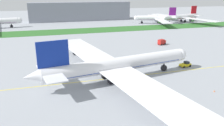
# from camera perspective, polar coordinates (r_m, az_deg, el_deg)

# --- Properties ---
(ground_plane) EXTENTS (600.00, 600.00, 0.00)m
(ground_plane) POSITION_cam_1_polar(r_m,az_deg,el_deg) (81.61, 4.28, -3.23)
(ground_plane) COLOR #9399A0
(ground_plane) RESTS_ON ground
(apron_taxi_line) EXTENTS (280.00, 0.36, 0.01)m
(apron_taxi_line) POSITION_cam_1_polar(r_m,az_deg,el_deg) (81.16, 4.41, -3.35)
(apron_taxi_line) COLOR yellow
(apron_taxi_line) RESTS_ON ground
(grass_median_strip) EXTENTS (320.00, 24.00, 0.10)m
(grass_median_strip) POSITION_cam_1_polar(r_m,az_deg,el_deg) (174.76, -7.36, 7.98)
(grass_median_strip) COLOR #2D6628
(grass_median_strip) RESTS_ON ground
(airliner_foreground) EXTENTS (58.91, 97.14, 15.48)m
(airliner_foreground) POSITION_cam_1_polar(r_m,az_deg,el_deg) (76.12, 0.95, -0.54)
(airliner_foreground) COLOR white
(airliner_foreground) RESTS_ON ground
(pushback_tug) EXTENTS (6.41, 3.31, 2.16)m
(pushback_tug) POSITION_cam_1_polar(r_m,az_deg,el_deg) (95.31, 17.83, -0.32)
(pushback_tug) COLOR yellow
(pushback_tug) RESTS_ON ground
(ground_crew_wingwalker_port) EXTENTS (0.40, 0.50, 1.58)m
(ground_crew_wingwalker_port) POSITION_cam_1_polar(r_m,az_deg,el_deg) (90.32, -2.45, -0.46)
(ground_crew_wingwalker_port) COLOR black
(ground_crew_wingwalker_port) RESTS_ON ground
(ground_crew_marshaller_front) EXTENTS (0.29, 0.54, 1.56)m
(ground_crew_marshaller_front) POSITION_cam_1_polar(r_m,az_deg,el_deg) (57.73, 18.32, -12.45)
(ground_crew_marshaller_front) COLOR black
(ground_crew_marshaller_front) RESTS_ON ground
(ground_crew_wingwalker_starboard) EXTENTS (0.48, 0.44, 1.61)m
(ground_crew_wingwalker_starboard) POSITION_cam_1_polar(r_m,az_deg,el_deg) (89.71, 3.41, -0.59)
(ground_crew_wingwalker_starboard) COLOR black
(ground_crew_wingwalker_starboard) RESTS_ON ground
(traffic_cone_near_nose) EXTENTS (0.36, 0.36, 0.58)m
(traffic_cone_near_nose) POSITION_cam_1_polar(r_m,az_deg,el_deg) (75.50, 24.14, -6.37)
(traffic_cone_near_nose) COLOR #F2590C
(traffic_cone_near_nose) RESTS_ON ground
(service_truck_baggage_loader) EXTENTS (5.26, 3.95, 2.96)m
(service_truck_baggage_loader) POSITION_cam_1_polar(r_m,az_deg,el_deg) (130.83, 12.29, 5.16)
(service_truck_baggage_loader) COLOR #B21E19
(service_truck_baggage_loader) RESTS_ON ground
(service_truck_fuel_bowser) EXTENTS (5.25, 3.50, 3.15)m
(service_truck_fuel_bowser) POSITION_cam_1_polar(r_m,az_deg,el_deg) (109.19, -8.55, 2.95)
(service_truck_fuel_bowser) COLOR black
(service_truck_fuel_bowser) RESTS_ON ground
(parked_airliner_far_centre) EXTENTS (41.54, 66.46, 14.35)m
(parked_airliner_far_centre) POSITION_cam_1_polar(r_m,az_deg,el_deg) (216.18, 11.16, 10.93)
(parked_airliner_far_centre) COLOR white
(parked_airliner_far_centre) RESTS_ON ground
(parked_airliner_far_right) EXTENTS (47.42, 77.17, 14.67)m
(parked_airliner_far_right) POSITION_cam_1_polar(r_m,az_deg,el_deg) (230.14, 16.98, 10.93)
(parked_airliner_far_right) COLOR white
(parked_airliner_far_right) RESTS_ON ground
(terminal_building) EXTENTS (98.68, 20.00, 18.00)m
(terminal_building) POSITION_cam_1_polar(r_m,az_deg,el_deg) (237.51, -7.90, 12.67)
(terminal_building) COLOR gray
(terminal_building) RESTS_ON ground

